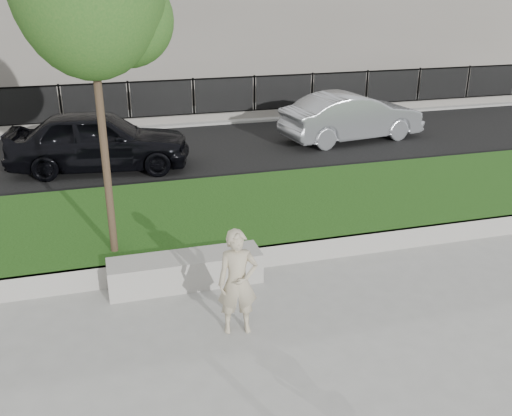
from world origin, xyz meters
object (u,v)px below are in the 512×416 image
object	(u,v)px
stone_bench	(186,270)
car_silver	(352,117)
book	(235,252)
man	(238,282)
car_dark	(99,140)

from	to	relation	value
stone_bench	car_silver	distance (m)	10.07
book	man	bearing A→B (deg)	-119.74
stone_bench	man	distance (m)	1.71
book	car_silver	bearing A→B (deg)	36.51
car_silver	book	bearing A→B (deg)	135.05
man	car_silver	distance (m)	10.99
book	car_silver	size ratio (longest dim) A/B	0.04
car_dark	stone_bench	bearing A→B (deg)	-161.98
book	car_dark	xyz separation A→B (m)	(-1.99, 6.79, 0.31)
car_dark	car_silver	distance (m)	7.74
stone_bench	book	size ratio (longest dim) A/B	12.62
man	car_silver	world-z (taller)	man
man	car_silver	size ratio (longest dim) A/B	0.35
book	car_dark	distance (m)	7.08
book	car_silver	xyz separation A→B (m)	(5.69, 7.74, 0.25)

